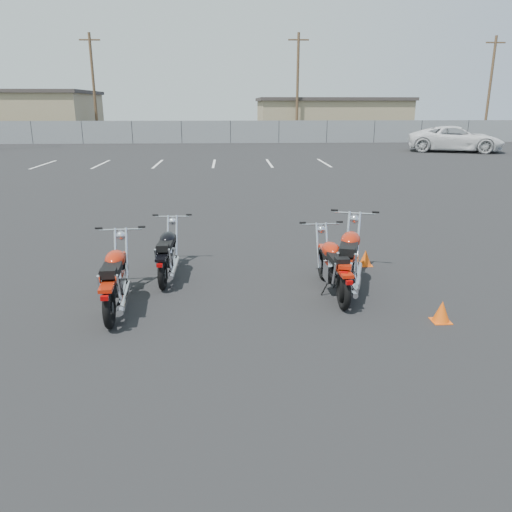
{
  "coord_description": "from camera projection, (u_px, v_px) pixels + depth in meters",
  "views": [
    {
      "loc": [
        -0.23,
        -7.23,
        3.03
      ],
      "look_at": [
        0.2,
        0.6,
        0.65
      ],
      "focal_mm": 35.0,
      "sensor_mm": 36.0,
      "label": 1
    }
  ],
  "objects": [
    {
      "name": "white_van",
      "position": [
        456.0,
        131.0,
        33.26
      ],
      "size": [
        4.97,
        7.54,
        2.66
      ],
      "primitive_type": "imported",
      "rotation": [
        0.0,
        0.0,
        1.23
      ],
      "color": "silver",
      "rests_on": "ground"
    },
    {
      "name": "utility_pole_c",
      "position": [
        298.0,
        85.0,
        44.01
      ],
      "size": [
        1.8,
        0.24,
        9.0
      ],
      "color": "#4D3723",
      "rests_on": "ground"
    },
    {
      "name": "motorcycle_second_black",
      "position": [
        168.0,
        253.0,
        9.06
      ],
      "size": [
        0.77,
        1.99,
        0.97
      ],
      "color": "black",
      "rests_on": "ground"
    },
    {
      "name": "chainlink_fence",
      "position": [
        230.0,
        132.0,
        40.97
      ],
      "size": [
        80.06,
        0.06,
        1.8
      ],
      "color": "slate",
      "rests_on": "ground"
    },
    {
      "name": "utility_pole_b",
      "position": [
        94.0,
        85.0,
        44.02
      ],
      "size": [
        1.8,
        0.24,
        9.0
      ],
      "color": "#4D3723",
      "rests_on": "ground"
    },
    {
      "name": "motorcycle_third_red",
      "position": [
        350.0,
        258.0,
        8.51
      ],
      "size": [
        1.17,
        2.3,
        1.14
      ],
      "color": "black",
      "rests_on": "ground"
    },
    {
      "name": "utility_pole_d",
      "position": [
        490.0,
        86.0,
        45.92
      ],
      "size": [
        1.8,
        0.24,
        9.0
      ],
      "color": "#4D3723",
      "rests_on": "ground"
    },
    {
      "name": "training_cone_far",
      "position": [
        442.0,
        311.0,
        7.24
      ],
      "size": [
        0.27,
        0.27,
        0.32
      ],
      "color": "#ED540C",
      "rests_on": "ground"
    },
    {
      "name": "parking_line_stripes",
      "position": [
        186.0,
        164.0,
        26.77
      ],
      "size": [
        15.12,
        4.0,
        0.01
      ],
      "color": "silver",
      "rests_on": "ground"
    },
    {
      "name": "training_cone_near",
      "position": [
        365.0,
        258.0,
        9.79
      ],
      "size": [
        0.26,
        0.26,
        0.31
      ],
      "color": "#ED540C",
      "rests_on": "ground"
    },
    {
      "name": "tan_building_east",
      "position": [
        330.0,
        117.0,
        49.82
      ],
      "size": [
        14.4,
        9.4,
        3.7
      ],
      "color": "#968660",
      "rests_on": "ground"
    },
    {
      "name": "motorcycle_rear_red",
      "position": [
        334.0,
        267.0,
        8.25
      ],
      "size": [
        0.8,
        2.06,
        1.01
      ],
      "color": "black",
      "rests_on": "ground"
    },
    {
      "name": "motorcycle_front_red",
      "position": [
        116.0,
        278.0,
        7.64
      ],
      "size": [
        0.84,
        2.16,
        1.06
      ],
      "color": "black",
      "rests_on": "ground"
    },
    {
      "name": "ground",
      "position": [
        245.0,
        307.0,
        7.8
      ],
      "size": [
        120.0,
        120.0,
        0.0
      ],
      "primitive_type": "plane",
      "color": "black",
      "rests_on": "ground"
    }
  ]
}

